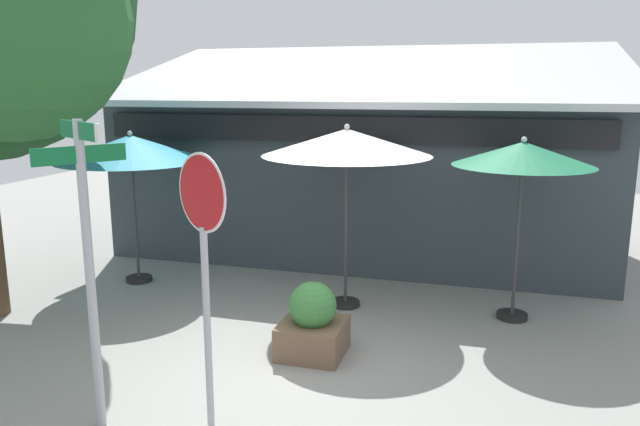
{
  "coord_description": "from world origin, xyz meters",
  "views": [
    {
      "loc": [
        2.16,
        -6.66,
        3.32
      ],
      "look_at": [
        -0.12,
        1.2,
        1.6
      ],
      "focal_mm": 34.06,
      "sensor_mm": 36.0,
      "label": 1
    }
  ],
  "objects": [
    {
      "name": "sidewalk_planter",
      "position": [
        0.09,
        0.16,
        0.41
      ],
      "size": [
        0.79,
        0.79,
        0.95
      ],
      "color": "brown",
      "rests_on": "ground"
    },
    {
      "name": "ground_plane",
      "position": [
        0.0,
        0.0,
        -0.05
      ],
      "size": [
        28.0,
        28.0,
        0.1
      ],
      "primitive_type": "cube",
      "color": "gray"
    },
    {
      "name": "patio_umbrella_teal_left",
      "position": [
        -3.66,
        2.12,
        2.29
      ],
      "size": [
        2.47,
        2.47,
        2.59
      ],
      "color": "black",
      "rests_on": "ground"
    },
    {
      "name": "street_sign_post",
      "position": [
        -1.46,
        -1.99,
        1.85
      ],
      "size": [
        0.79,
        0.74,
        3.03
      ],
      "color": "#A8AAB2",
      "rests_on": "ground"
    },
    {
      "name": "cafe_building",
      "position": [
        -0.4,
        5.51,
        1.58
      ],
      "size": [
        9.76,
        4.91,
        4.23
      ],
      "color": "#333D42",
      "rests_on": "ground"
    },
    {
      "name": "patio_umbrella_forest_green_right",
      "position": [
        2.53,
        2.12,
        2.37
      ],
      "size": [
        1.94,
        1.94,
        2.64
      ],
      "color": "black",
      "rests_on": "ground"
    },
    {
      "name": "patio_umbrella_ivory_center",
      "position": [
        0.07,
        1.95,
        2.49
      ],
      "size": [
        2.51,
        2.51,
        2.78
      ],
      "color": "black",
      "rests_on": "ground"
    },
    {
      "name": "stop_sign",
      "position": [
        -0.38,
        -1.76,
        1.9
      ],
      "size": [
        0.65,
        0.38,
        2.74
      ],
      "color": "#A8AAB2",
      "rests_on": "ground"
    }
  ]
}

